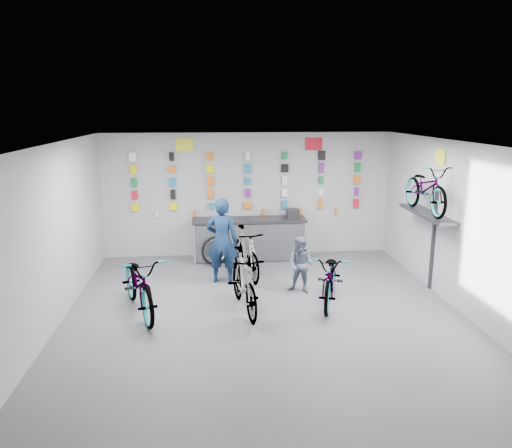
{
  "coord_description": "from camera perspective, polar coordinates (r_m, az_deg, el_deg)",
  "views": [
    {
      "loc": [
        -0.91,
        -7.99,
        3.56
      ],
      "look_at": [
        -0.04,
        1.4,
        1.37
      ],
      "focal_mm": 35.0,
      "sensor_mm": 36.0,
      "label": 1
    }
  ],
  "objects": [
    {
      "name": "wall_left",
      "position": [
        8.65,
        -22.59,
        -1.72
      ],
      "size": [
        0.0,
        8.0,
        8.0
      ],
      "primitive_type": "plane",
      "rotation": [
        1.57,
        0.0,
        1.57
      ],
      "color": "silver",
      "rests_on": "floor"
    },
    {
      "name": "merch_wall",
      "position": [
        12.07,
        -1.06,
        4.81
      ],
      "size": [
        5.57,
        0.08,
        1.56
      ],
      "color": "#F8FE00",
      "rests_on": "wall_back"
    },
    {
      "name": "ceiling",
      "position": [
        8.06,
        1.19,
        9.1
      ],
      "size": [
        8.0,
        8.0,
        0.0
      ],
      "primitive_type": "plane",
      "rotation": [
        3.14,
        0.0,
        0.0
      ],
      "color": "white",
      "rests_on": "wall_back"
    },
    {
      "name": "wall_front",
      "position": [
        4.58,
        6.91,
        -13.77
      ],
      "size": [
        7.0,
        0.0,
        7.0
      ],
      "primitive_type": "plane",
      "rotation": [
        -1.57,
        0.0,
        0.0
      ],
      "color": "silver",
      "rests_on": "floor"
    },
    {
      "name": "bike_left",
      "position": [
        9.08,
        -13.21,
        -6.62
      ],
      "size": [
        1.4,
        2.22,
        1.1
      ],
      "primitive_type": "imported",
      "rotation": [
        0.0,
        0.0,
        0.34
      ],
      "color": "gray",
      "rests_on": "floor"
    },
    {
      "name": "wall_bracket",
      "position": [
        10.33,
        19.03,
        0.66
      ],
      "size": [
        0.39,
        1.9,
        2.0
      ],
      "color": "#333338",
      "rests_on": "wall_right"
    },
    {
      "name": "counter",
      "position": [
        11.96,
        -0.78,
        -1.79
      ],
      "size": [
        2.7,
        0.66,
        1.0
      ],
      "color": "black",
      "rests_on": "floor"
    },
    {
      "name": "bike_wall",
      "position": [
        10.2,
        18.87,
        3.88
      ],
      "size": [
        0.63,
        1.8,
        0.95
      ],
      "primitive_type": "imported",
      "color": "gray",
      "rests_on": "wall_bracket"
    },
    {
      "name": "spare_wheel",
      "position": [
        11.61,
        -4.68,
        -3.06
      ],
      "size": [
        0.69,
        0.36,
        0.68
      ],
      "rotation": [
        0.0,
        0.0,
        0.34
      ],
      "color": "black",
      "rests_on": "floor"
    },
    {
      "name": "sign_left",
      "position": [
        12.01,
        -8.22,
        8.95
      ],
      "size": [
        0.42,
        0.02,
        0.3
      ],
      "primitive_type": "cube",
      "color": "#F4FE32",
      "rests_on": "wall_back"
    },
    {
      "name": "bike_center",
      "position": [
        8.92,
        -1.39,
        -6.61
      ],
      "size": [
        0.8,
        1.91,
        1.11
      ],
      "primitive_type": "imported",
      "rotation": [
        0.0,
        0.0,
        0.15
      ],
      "color": "gray",
      "rests_on": "floor"
    },
    {
      "name": "sign_side",
      "position": [
        10.22,
        20.31,
        7.18
      ],
      "size": [
        0.02,
        0.4,
        0.3
      ],
      "primitive_type": "cube",
      "color": "#F4FE32",
      "rests_on": "wall_right"
    },
    {
      "name": "wall_back",
      "position": [
        12.2,
        -0.96,
        3.37
      ],
      "size": [
        7.0,
        0.0,
        7.0
      ],
      "primitive_type": "plane",
      "rotation": [
        1.57,
        0.0,
        0.0
      ],
      "color": "silver",
      "rests_on": "floor"
    },
    {
      "name": "sign_right",
      "position": [
        12.26,
        6.6,
        9.08
      ],
      "size": [
        0.42,
        0.02,
        0.3
      ],
      "primitive_type": "cube",
      "color": "red",
      "rests_on": "wall_back"
    },
    {
      "name": "bike_right",
      "position": [
        9.42,
        8.58,
        -6.04
      ],
      "size": [
        1.21,
        2.01,
        1.0
      ],
      "primitive_type": "imported",
      "rotation": [
        0.0,
        0.0,
        -0.31
      ],
      "color": "gray",
      "rests_on": "floor"
    },
    {
      "name": "clerk",
      "position": [
        10.31,
        -3.91,
        -1.91
      ],
      "size": [
        0.72,
        0.54,
        1.79
      ],
      "primitive_type": "imported",
      "rotation": [
        0.0,
        0.0,
        2.96
      ],
      "color": "#112849",
      "rests_on": "floor"
    },
    {
      "name": "register",
      "position": [
        11.95,
        4.2,
        1.23
      ],
      "size": [
        0.28,
        0.3,
        0.22
      ],
      "primitive_type": "cube",
      "rotation": [
        0.0,
        0.0,
        0.0
      ],
      "color": "black",
      "rests_on": "counter"
    },
    {
      "name": "customer",
      "position": [
        9.84,
        5.18,
        -4.69
      ],
      "size": [
        0.68,
        0.63,
        1.13
      ],
      "primitive_type": "imported",
      "rotation": [
        0.0,
        0.0,
        -0.49
      ],
      "color": "slate",
      "rests_on": "floor"
    },
    {
      "name": "bike_service",
      "position": [
        10.73,
        -1.17,
        -3.27
      ],
      "size": [
        0.9,
        1.86,
        1.08
      ],
      "primitive_type": "imported",
      "rotation": [
        0.0,
        0.0,
        0.23
      ],
      "color": "gray",
      "rests_on": "floor"
    },
    {
      "name": "floor",
      "position": [
        8.79,
        1.1,
        -10.8
      ],
      "size": [
        8.0,
        8.0,
        0.0
      ],
      "primitive_type": "plane",
      "color": "#535358",
      "rests_on": "ground"
    },
    {
      "name": "wall_right",
      "position": [
        9.35,
        22.98,
        -0.7
      ],
      "size": [
        0.0,
        8.0,
        8.0
      ],
      "primitive_type": "plane",
      "rotation": [
        1.57,
        0.0,
        -1.57
      ],
      "color": "silver",
      "rests_on": "floor"
    }
  ]
}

